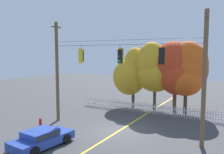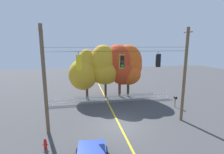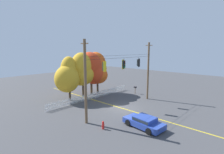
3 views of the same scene
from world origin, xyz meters
name	(u,v)px [view 3 (image 3 of 3)]	position (x,y,z in m)	size (l,w,h in m)	color
ground	(123,108)	(0.00, 0.00, 0.00)	(80.00, 80.00, 0.00)	#424244
lane_centerline_stripe	(123,108)	(0.00, 0.00, 0.00)	(0.16, 36.00, 0.01)	gold
signal_support_span	(123,75)	(0.00, 0.00, 4.47)	(12.59, 1.10, 8.79)	brown
traffic_signal_northbound_secondary	(104,66)	(-3.44, -0.01, 5.86)	(0.43, 0.38, 1.45)	black
traffic_signal_northbound_primary	(124,64)	(0.14, 0.01, 5.85)	(0.43, 0.38, 1.48)	black
traffic_signal_eastbound_side	(138,63)	(3.39, -0.01, 5.89)	(0.43, 0.38, 1.40)	black
white_picket_fence	(93,95)	(0.42, 6.38, 0.52)	(15.98, 0.06, 1.03)	white
autumn_maple_near_fence	(67,77)	(-2.74, 8.53, 3.70)	(4.04, 3.96, 6.71)	#473828
autumn_maple_mid	(82,71)	(-0.02, 8.51, 4.33)	(4.21, 3.86, 7.27)	#473828
autumn_oak_far_east	(91,69)	(2.05, 8.74, 4.44)	(4.43, 4.28, 7.33)	brown
autumn_maple_far_west	(96,69)	(3.30, 8.71, 4.35)	(4.08, 4.13, 7.29)	#473828
parked_car	(144,122)	(-2.93, -5.09, 0.60)	(2.29, 4.31, 1.15)	#28429E
fire_hydrant	(103,125)	(-5.96, -2.32, 0.40)	(0.38, 0.22, 0.82)	red
roadside_mailbox	(135,88)	(7.52, 3.28, 1.09)	(0.25, 0.44, 1.34)	brown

